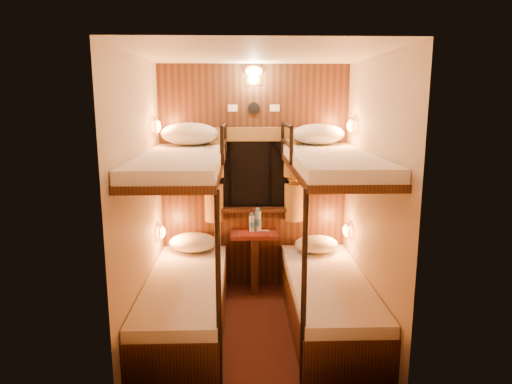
{
  "coord_description": "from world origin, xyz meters",
  "views": [
    {
      "loc": [
        -0.14,
        -3.82,
        2.04
      ],
      "look_at": [
        -0.01,
        0.15,
        1.23
      ],
      "focal_mm": 32.0,
      "sensor_mm": 36.0,
      "label": 1
    }
  ],
  "objects_px": {
    "bunk_right": "(328,266)",
    "bottle_right": "(252,223)",
    "bunk_left": "(185,268)",
    "bottle_left": "(258,221)",
    "table": "(254,253)"
  },
  "relations": [
    {
      "from": "bottle_left",
      "to": "bottle_right",
      "type": "distance_m",
      "value": 0.07
    },
    {
      "from": "table",
      "to": "bottle_right",
      "type": "distance_m",
      "value": 0.33
    },
    {
      "from": "bunk_right",
      "to": "bottle_left",
      "type": "height_order",
      "value": "bunk_right"
    },
    {
      "from": "bunk_left",
      "to": "bottle_right",
      "type": "distance_m",
      "value": 1.04
    },
    {
      "from": "bunk_left",
      "to": "bunk_right",
      "type": "height_order",
      "value": "same"
    },
    {
      "from": "bunk_left",
      "to": "bunk_right",
      "type": "xyz_separation_m",
      "value": [
        1.3,
        0.0,
        0.0
      ]
    },
    {
      "from": "bunk_left",
      "to": "table",
      "type": "bearing_deg",
      "value": 50.33
    },
    {
      "from": "table",
      "to": "bunk_left",
      "type": "bearing_deg",
      "value": -129.67
    },
    {
      "from": "bunk_right",
      "to": "bottle_left",
      "type": "distance_m",
      "value": 1.05
    },
    {
      "from": "bunk_left",
      "to": "bottle_right",
      "type": "relative_size",
      "value": 9.12
    },
    {
      "from": "bottle_right",
      "to": "table",
      "type": "bearing_deg",
      "value": -45.55
    },
    {
      "from": "bunk_left",
      "to": "table",
      "type": "height_order",
      "value": "bunk_left"
    },
    {
      "from": "bunk_right",
      "to": "bottle_right",
      "type": "relative_size",
      "value": 9.12
    },
    {
      "from": "bunk_left",
      "to": "table",
      "type": "xyz_separation_m",
      "value": [
        0.65,
        0.78,
        -0.14
      ]
    },
    {
      "from": "bunk_left",
      "to": "bunk_right",
      "type": "bearing_deg",
      "value": 0.0
    }
  ]
}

